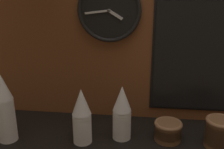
% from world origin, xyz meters
% --- Properties ---
extents(ground_plane, '(1.60, 0.56, 0.04)m').
position_xyz_m(ground_plane, '(0.00, 0.00, -0.02)').
color(ground_plane, black).
extents(wall_tiled_back, '(1.60, 0.03, 1.05)m').
position_xyz_m(wall_tiled_back, '(0.00, 0.27, 0.53)').
color(wall_tiled_back, brown).
rests_on(wall_tiled_back, ground_plane).
extents(cup_stack_left, '(0.09, 0.09, 0.32)m').
position_xyz_m(cup_stack_left, '(-0.45, -0.04, 0.16)').
color(cup_stack_left, white).
rests_on(cup_stack_left, ground_plane).
extents(cup_stack_center, '(0.09, 0.09, 0.26)m').
position_xyz_m(cup_stack_center, '(-0.10, -0.02, 0.13)').
color(cup_stack_center, white).
rests_on(cup_stack_center, ground_plane).
extents(cup_stack_center_right, '(0.09, 0.09, 0.26)m').
position_xyz_m(cup_stack_center_right, '(0.07, 0.03, 0.13)').
color(cup_stack_center_right, white).
rests_on(cup_stack_center_right, ground_plane).
extents(bowl_stack_far_right, '(0.13, 0.13, 0.13)m').
position_xyz_m(bowl_stack_far_right, '(0.51, 0.01, 0.07)').
color(bowl_stack_far_right, brown).
rests_on(bowl_stack_far_right, ground_plane).
extents(bowl_stack_right, '(0.13, 0.13, 0.09)m').
position_xyz_m(bowl_stack_right, '(0.29, 0.04, 0.05)').
color(bowl_stack_right, brown).
rests_on(bowl_stack_right, ground_plane).
extents(wall_clock, '(0.31, 0.03, 0.31)m').
position_xyz_m(wall_clock, '(-0.01, 0.23, 0.56)').
color(wall_clock, black).
extents(menu_board, '(0.45, 0.01, 0.56)m').
position_xyz_m(menu_board, '(0.42, 0.24, 0.34)').
color(menu_board, black).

